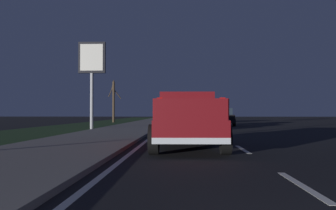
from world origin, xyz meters
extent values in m
plane|color=black|center=(27.00, 0.00, 0.00)|extent=(144.00, 144.00, 0.00)
cube|color=slate|center=(27.00, 5.70, 0.06)|extent=(108.00, 4.00, 0.12)
cube|color=#1E3819|center=(27.00, 10.70, 0.00)|extent=(108.00, 6.00, 0.01)
cube|color=silver|center=(4.12, 0.00, 0.00)|extent=(2.40, 0.14, 0.01)
cube|color=silver|center=(9.65, 0.00, 0.00)|extent=(2.40, 0.14, 0.01)
cube|color=silver|center=(14.74, 0.00, 0.00)|extent=(2.40, 0.14, 0.01)
cube|color=silver|center=(20.23, 0.00, 0.00)|extent=(2.40, 0.14, 0.01)
cube|color=silver|center=(25.63, 0.00, 0.00)|extent=(2.40, 0.14, 0.01)
cube|color=silver|center=(32.50, 0.00, 0.00)|extent=(2.40, 0.14, 0.01)
cube|color=silver|center=(39.12, 0.00, 0.00)|extent=(2.40, 0.14, 0.01)
cube|color=silver|center=(45.78, 0.00, 0.00)|extent=(2.40, 0.14, 0.01)
cube|color=silver|center=(52.76, 0.00, 0.00)|extent=(2.40, 0.14, 0.01)
cube|color=silver|center=(58.93, 0.00, 0.00)|extent=(2.40, 0.14, 0.01)
cube|color=silver|center=(65.69, 0.00, 0.00)|extent=(2.40, 0.14, 0.01)
cube|color=silver|center=(72.26, 0.00, 0.00)|extent=(2.40, 0.14, 0.01)
cube|color=silver|center=(78.96, 0.00, 0.00)|extent=(2.40, 0.14, 0.01)
cube|color=silver|center=(27.00, 3.40, 0.00)|extent=(108.00, 0.14, 0.01)
cube|color=maroon|center=(9.99, 1.75, 0.67)|extent=(5.44, 2.11, 0.60)
cube|color=maroon|center=(11.18, 1.78, 1.42)|extent=(2.20, 1.89, 0.90)
cube|color=#1E2833|center=(10.13, 1.75, 1.47)|extent=(0.07, 1.44, 0.50)
cube|color=maroon|center=(8.89, 2.67, 1.25)|extent=(3.03, 0.14, 0.56)
cube|color=maroon|center=(8.93, 0.79, 1.25)|extent=(3.03, 0.14, 0.56)
cube|color=maroon|center=(7.33, 1.69, 1.25)|extent=(0.12, 1.88, 0.56)
cube|color=silver|center=(7.33, 1.69, 0.45)|extent=(0.16, 2.00, 0.16)
cube|color=red|center=(7.32, 2.49, 1.45)|extent=(0.06, 0.14, 0.20)
cube|color=red|center=(7.36, 0.89, 1.45)|extent=(0.06, 0.14, 0.20)
cylinder|color=black|center=(11.75, 2.79, 0.42)|extent=(0.84, 0.28, 0.84)
cylinder|color=black|center=(11.79, 0.79, 0.42)|extent=(0.84, 0.28, 0.84)
cylinder|color=black|center=(8.19, 2.71, 0.42)|extent=(0.84, 0.28, 0.84)
cylinder|color=black|center=(8.23, 0.71, 0.42)|extent=(0.84, 0.28, 0.84)
cube|color=navy|center=(21.81, 1.85, 0.63)|extent=(4.44, 1.89, 0.70)
cube|color=#1E2833|center=(21.56, 1.84, 1.26)|extent=(2.50, 1.63, 0.56)
cylinder|color=black|center=(23.29, 2.78, 0.34)|extent=(0.68, 0.22, 0.68)
cylinder|color=black|center=(23.32, 0.98, 0.34)|extent=(0.68, 0.22, 0.68)
cylinder|color=black|center=(20.30, 2.72, 0.34)|extent=(0.68, 0.22, 0.68)
cylinder|color=black|center=(20.33, 0.92, 0.34)|extent=(0.68, 0.22, 0.68)
cube|color=red|center=(19.66, 1.80, 0.68)|extent=(0.11, 1.51, 0.10)
cube|color=black|center=(29.82, -1.56, 0.63)|extent=(4.42, 1.84, 0.70)
cube|color=#1E2833|center=(29.57, -1.56, 1.26)|extent=(2.48, 1.61, 0.56)
cylinder|color=black|center=(31.32, -0.68, 0.34)|extent=(0.68, 0.22, 0.68)
cylinder|color=black|center=(31.30, -2.48, 0.34)|extent=(0.68, 0.22, 0.68)
cylinder|color=black|center=(28.33, -0.65, 0.34)|extent=(0.68, 0.22, 0.68)
cylinder|color=black|center=(28.31, -2.45, 0.34)|extent=(0.68, 0.22, 0.68)
cube|color=red|center=(27.67, -1.54, 0.68)|extent=(0.09, 1.51, 0.10)
cube|color=#B2B5BA|center=(41.25, -1.96, 0.63)|extent=(4.42, 1.85, 0.70)
cube|color=#1E2833|center=(41.00, -1.96, 1.26)|extent=(2.48, 1.61, 0.56)
cylinder|color=black|center=(42.75, -1.08, 0.34)|extent=(0.68, 0.22, 0.68)
cylinder|color=black|center=(42.73, -2.88, 0.34)|extent=(0.68, 0.22, 0.68)
cylinder|color=black|center=(39.76, -1.04, 0.34)|extent=(0.68, 0.22, 0.68)
cylinder|color=black|center=(39.74, -2.84, 0.34)|extent=(0.68, 0.22, 0.68)
cube|color=red|center=(39.10, -1.93, 0.68)|extent=(0.10, 1.51, 0.10)
cylinder|color=#99999E|center=(22.73, 8.29, 3.07)|extent=(0.24, 0.24, 6.15)
cube|color=black|center=(22.73, 8.29, 5.05)|extent=(0.24, 1.90, 2.20)
cube|color=silver|center=(22.60, 8.29, 5.05)|extent=(0.04, 1.60, 1.87)
cylinder|color=#423323|center=(39.57, 10.10, 2.42)|extent=(0.28, 0.28, 4.85)
cylinder|color=#423323|center=(39.78, 9.71, 3.41)|extent=(0.48, 0.87, 1.20)
cylinder|color=#423323|center=(39.91, 10.47, 3.75)|extent=(0.74, 0.85, 1.44)
cylinder|color=#423323|center=(40.01, 10.28, 4.53)|extent=(0.95, 0.49, 1.05)
cylinder|color=#423323|center=(39.87, 10.18, 3.84)|extent=(0.69, 0.26, 1.14)
camera|label=1|loc=(-1.57, 1.91, 1.17)|focal=37.38mm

